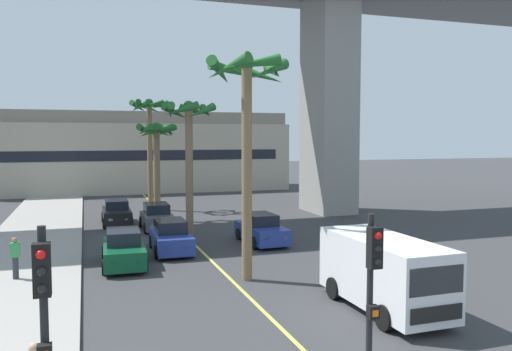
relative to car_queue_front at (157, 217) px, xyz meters
The scene contains 16 objects.
sidewalk_left 15.03m from the car_queue_front, 116.66° to the right, with size 4.80×80.00×0.15m, color #9E9991.
lane_stripe_center 5.61m from the car_queue_front, 76.87° to the right, with size 0.14×56.00×0.01m, color #DBCC4C.
pier_building_backdrop 23.92m from the car_queue_front, 86.94° to the left, with size 30.70×8.04×8.13m.
car_queue_front is the anchor object (origin of this frame).
car_queue_second 7.59m from the car_queue_front, 52.00° to the right, with size 1.93×4.15×1.56m.
car_queue_third 9.04m from the car_queue_front, 106.55° to the right, with size 1.95×4.16×1.56m.
car_queue_fourth 3.41m from the car_queue_front, 130.54° to the left, with size 1.86×4.11×1.56m.
car_queue_fifth 6.57m from the car_queue_front, 91.65° to the right, with size 1.90×4.13×1.56m.
delivery_van 18.02m from the car_queue_front, 73.92° to the right, with size 2.22×5.28×2.36m.
traffic_light_left_sidewalk_corner 24.37m from the car_queue_front, 101.17° to the right, with size 0.24×0.37×4.20m.
traffic_light_median_near 23.50m from the car_queue_front, 87.88° to the right, with size 0.24×0.37×4.20m.
palm_tree_near_median 14.13m from the car_queue_front, 81.50° to the right, with size 3.33×3.33×8.74m.
palm_tree_mid_median 6.41m from the car_queue_front, 69.66° to the right, with size 2.99×3.08×7.57m.
palm_tree_far_median 10.54m from the car_queue_front, 85.57° to the left, with size 3.07×3.04×8.51m.
palm_tree_farthest_median 5.65m from the car_queue_front, 81.47° to the left, with size 2.79×2.78×6.58m.
pedestrian_near_crosswalk 12.10m from the car_queue_front, 123.76° to the right, with size 0.34×0.22×1.62m.
Camera 1 is at (-5.36, -2.18, 5.61)m, focal length 36.37 mm.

